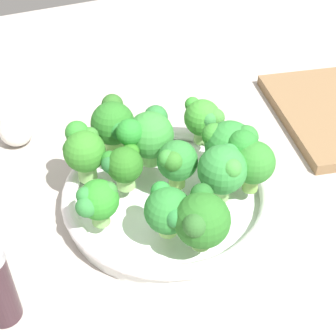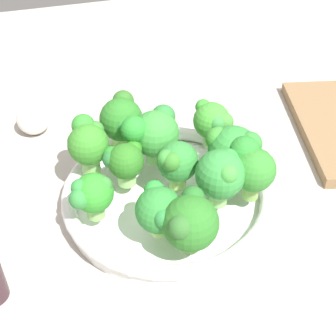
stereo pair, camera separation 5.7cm
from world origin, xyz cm
name	(u,v)px [view 1 (the left image)]	position (x,y,z in cm)	size (l,w,h in cm)	color
ground_plane	(154,232)	(0.00, 0.00, -1.25)	(130.00, 130.00, 2.50)	#AEA59C
bowl	(168,197)	(2.23, -2.74, 1.60)	(25.20, 25.20, 3.13)	white
broccoli_floret_0	(123,165)	(4.54, 1.85, 6.35)	(4.43, 4.87, 5.42)	#9BD675
broccoli_floret_1	(149,134)	(7.56, -2.50, 7.33)	(6.06, 6.78, 7.13)	#77BB5E
broccoli_floret_2	(167,211)	(-4.28, 0.09, 6.46)	(5.89, 5.01, 5.78)	#9FD86A
broccoli_floret_3	(251,162)	(-1.62, -11.27, 7.13)	(5.49, 5.68, 6.54)	#86B955
broccoli_floret_4	(232,145)	(1.82, -10.60, 7.34)	(7.15, 5.94, 7.18)	#92D565
broccoli_floret_5	(176,162)	(2.08, -3.71, 6.88)	(4.74, 4.88, 6.11)	#82B950
broccoli_floret_6	(113,123)	(11.47, 0.69, 7.21)	(6.54, 5.44, 6.86)	#97D167
broccoli_floret_7	(99,203)	(-0.44, 6.26, 6.54)	(4.39, 4.90, 5.60)	#86C364
broccoli_floret_8	(203,118)	(8.49, -10.25, 6.87)	(5.30, 4.66, 6.07)	#96C86F
broccoli_floret_9	(223,169)	(-1.73, -7.62, 7.43)	(5.53, 5.53, 7.06)	#86C567
broccoli_floret_10	(202,220)	(-7.08, -2.44, 6.87)	(5.97, 5.80, 6.56)	#84C15E
broccoli_floret_11	(83,149)	(7.84, 5.47, 7.27)	(5.93, 4.92, 6.81)	#7DB35F
cutting_board	(334,114)	(9.45, -32.51, 0.80)	(22.91, 15.68, 1.60)	olive
garlic_bulb	(16,130)	(21.77, 11.65, 2.32)	(4.64, 4.64, 4.64)	white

